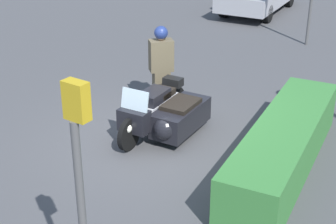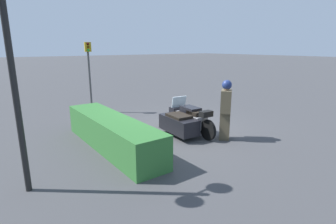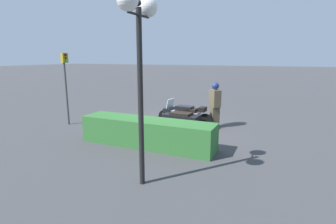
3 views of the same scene
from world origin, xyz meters
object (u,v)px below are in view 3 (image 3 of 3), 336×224
object	(u,v)px
traffic_light_near	(66,78)
officer_rider	(215,104)
twin_lamp_post	(139,32)
police_motorcycle	(181,117)
hedge_bush_curbside	(147,133)

from	to	relation	value
traffic_light_near	officer_rider	bearing A→B (deg)	27.65
twin_lamp_post	police_motorcycle	bearing A→B (deg)	-79.20
officer_rider	traffic_light_near	xyz separation A→B (m)	(5.95, 2.10, 1.04)
officer_rider	traffic_light_near	bearing A→B (deg)	-20.32
police_motorcycle	traffic_light_near	xyz separation A→B (m)	(4.72, 1.38, 1.58)
hedge_bush_curbside	twin_lamp_post	world-z (taller)	twin_lamp_post
hedge_bush_curbside	traffic_light_near	size ratio (longest dim) A/B	1.49
twin_lamp_post	traffic_light_near	distance (m)	6.79
hedge_bush_curbside	traffic_light_near	distance (m)	4.88
police_motorcycle	hedge_bush_curbside	distance (m)	2.48
police_motorcycle	twin_lamp_post	distance (m)	5.77
police_motorcycle	twin_lamp_post	world-z (taller)	twin_lamp_post
twin_lamp_post	officer_rider	bearing A→B (deg)	-93.00
police_motorcycle	officer_rider	distance (m)	1.52
police_motorcycle	officer_rider	size ratio (longest dim) A/B	1.31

